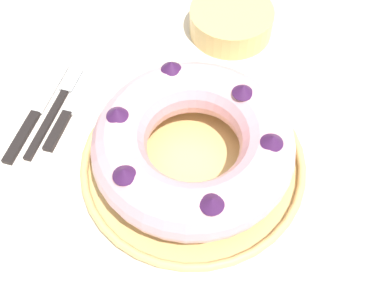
{
  "coord_description": "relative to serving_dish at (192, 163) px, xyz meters",
  "views": [
    {
      "loc": [
        0.09,
        -0.34,
        1.34
      ],
      "look_at": [
        -0.0,
        -0.01,
        0.82
      ],
      "focal_mm": 42.0,
      "sensor_mm": 36.0,
      "label": 1
    }
  ],
  "objects": [
    {
      "name": "serving_knife",
      "position": [
        -0.28,
        0.03,
        -0.01
      ],
      "size": [
        0.02,
        0.23,
        0.01
      ],
      "rotation": [
        0.0,
        0.0,
        0.03
      ],
      "color": "black",
      "rests_on": "dining_table"
    },
    {
      "name": "bundt_cake",
      "position": [
        -0.0,
        -0.0,
        0.05
      ],
      "size": [
        0.29,
        0.29,
        0.09
      ],
      "color": "#E09EAD",
      "rests_on": "serving_dish"
    },
    {
      "name": "dining_table",
      "position": [
        0.0,
        0.01,
        -0.1
      ],
      "size": [
        1.32,
        1.07,
        0.75
      ],
      "color": "beige",
      "rests_on": "ground_plane"
    },
    {
      "name": "fork",
      "position": [
        -0.25,
        0.06,
        -0.01
      ],
      "size": [
        0.02,
        0.2,
        0.01
      ],
      "rotation": [
        0.0,
        0.0,
        -0.03
      ],
      "color": "black",
      "rests_on": "dining_table"
    },
    {
      "name": "cake_knife",
      "position": [
        -0.23,
        0.04,
        -0.01
      ],
      "size": [
        0.02,
        0.17,
        0.01
      ],
      "rotation": [
        0.0,
        0.0,
        0.03
      ],
      "color": "black",
      "rests_on": "dining_table"
    },
    {
      "name": "side_bowl",
      "position": [
        -0.01,
        0.31,
        0.01
      ],
      "size": [
        0.15,
        0.15,
        0.05
      ],
      "primitive_type": "cylinder",
      "color": "tan",
      "rests_on": "dining_table"
    },
    {
      "name": "serving_dish",
      "position": [
        0.0,
        0.0,
        0.0
      ],
      "size": [
        0.34,
        0.34,
        0.03
      ],
      "color": "tan",
      "rests_on": "dining_table"
    }
  ]
}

